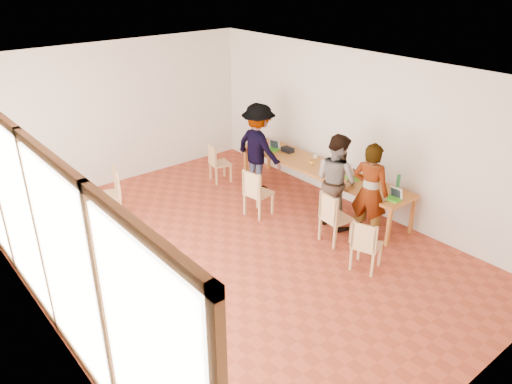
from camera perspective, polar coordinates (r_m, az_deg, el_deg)
ground at (r=8.44m, az=-2.52°, el=-6.95°), size 8.00×8.00×0.00m
wall_back at (r=11.04m, az=-15.51°, el=8.61°), size 6.00×0.10×3.00m
wall_front at (r=5.50m, az=23.81°, el=-10.32°), size 6.00×0.10×3.00m
wall_right at (r=9.73m, az=11.61°, el=6.81°), size 0.10×8.00×3.00m
window_wall at (r=6.60m, az=-23.72°, el=-4.12°), size 0.10×8.00×3.00m
ceiling at (r=7.29m, az=-2.97°, el=13.54°), size 6.00×8.00×0.04m
communal_table at (r=9.92m, az=7.36°, el=2.57°), size 0.80×4.00×0.75m
side_table at (r=9.86m, az=-24.97°, el=-0.08°), size 0.90×0.90×0.75m
chair_near at (r=7.89m, az=12.40°, el=-5.51°), size 0.52×0.52×0.47m
chair_mid at (r=8.53m, az=8.74°, el=-2.41°), size 0.48×0.48×0.50m
chair_far at (r=9.32m, az=-0.09°, el=0.39°), size 0.50×0.50×0.50m
chair_empty at (r=10.87m, az=-4.58°, el=3.75°), size 0.47×0.47×0.45m
chair_spare at (r=9.64m, az=-16.15°, el=0.41°), size 0.57×0.57×0.53m
person_near at (r=8.67m, az=12.86°, el=-0.04°), size 0.59×0.74×1.77m
person_mid at (r=9.04m, az=9.16°, el=1.29°), size 0.74×0.91×1.75m
person_far at (r=10.37m, az=0.28°, el=5.14°), size 0.75×1.23×1.85m
laptop_near at (r=8.82m, az=15.52°, el=-0.44°), size 0.23×0.26×0.21m
laptop_mid at (r=9.46m, az=11.13°, el=1.83°), size 0.30×0.31×0.21m
laptop_far at (r=10.74m, az=1.98°, el=5.20°), size 0.30×0.32×0.23m
yellow_mug at (r=9.99m, az=6.42°, el=3.38°), size 0.13×0.13×0.09m
green_bottle at (r=9.17m, az=15.94°, el=1.09°), size 0.07×0.07×0.28m
clear_glass at (r=10.89m, az=2.19°, el=5.40°), size 0.07×0.07×0.09m
condiment_cup at (r=10.37m, az=6.84°, el=4.08°), size 0.08×0.08×0.06m
pink_phone at (r=11.15m, az=1.57°, el=5.68°), size 0.05×0.10×0.01m
black_pouch at (r=10.63m, az=3.63°, el=4.85°), size 0.16×0.26×0.09m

